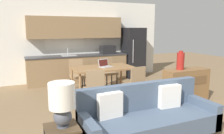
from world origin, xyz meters
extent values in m
cube|color=silver|center=(0.00, 4.63, 1.35)|extent=(6.40, 0.06, 2.70)
cube|color=white|center=(-0.36, 4.59, 1.57)|extent=(1.31, 0.01, 0.95)
cube|color=#8E704C|center=(0.00, 4.29, 0.43)|extent=(3.30, 0.62, 0.86)
cube|color=#38383A|center=(0.00, 4.29, 0.88)|extent=(3.33, 0.65, 0.04)
cube|color=#B2B5B7|center=(-0.32, 4.24, 0.90)|extent=(0.48, 0.36, 0.01)
cylinder|color=#B7BABC|center=(-0.32, 4.41, 1.02)|extent=(0.02, 0.02, 0.24)
cube|color=#8E704C|center=(0.00, 4.43, 1.80)|extent=(3.13, 0.34, 0.70)
cube|color=black|center=(1.04, 4.24, 1.04)|extent=(0.48, 0.36, 0.28)
cube|color=black|center=(2.05, 4.23, 0.90)|extent=(0.69, 0.70, 1.79)
cylinder|color=silver|center=(1.85, 3.86, 0.99)|extent=(0.02, 0.02, 0.81)
cube|color=olive|center=(0.17, 2.47, 0.76)|extent=(1.58, 0.94, 0.04)
cylinder|color=olive|center=(-0.56, 2.06, 0.37)|extent=(0.05, 0.05, 0.74)
cylinder|color=olive|center=(0.90, 2.06, 0.37)|extent=(0.05, 0.05, 0.74)
cylinder|color=olive|center=(-0.56, 2.87, 0.37)|extent=(0.05, 0.05, 0.74)
cylinder|color=olive|center=(0.90, 2.87, 0.37)|extent=(0.05, 0.05, 0.74)
cylinder|color=#3D2D1E|center=(1.05, -0.33, 0.05)|extent=(0.05, 0.05, 0.10)
cylinder|color=#3D2D1E|center=(1.05, 0.31, 0.05)|extent=(0.05, 0.05, 0.10)
cube|color=#47566B|center=(0.03, -0.01, 0.25)|extent=(2.25, 0.80, 0.31)
cube|color=#47566B|center=(0.03, 0.32, 0.49)|extent=(2.25, 0.14, 0.77)
cube|color=#47566B|center=(-1.03, -0.01, 0.32)|extent=(0.14, 0.80, 0.45)
cube|color=#47566B|center=(1.08, -0.01, 0.32)|extent=(0.14, 0.80, 0.45)
cube|color=silver|center=(-0.60, 0.19, 0.61)|extent=(0.41, 0.16, 0.40)
cube|color=silver|center=(0.53, 0.19, 0.61)|extent=(0.40, 0.14, 0.40)
cube|color=brown|center=(-1.39, -0.06, 0.49)|extent=(0.43, 0.43, 0.03)
cylinder|color=#4C515B|center=(-1.38, -0.06, 0.52)|extent=(0.16, 0.16, 0.02)
sphere|color=#4C515B|center=(-1.38, -0.06, 0.65)|extent=(0.24, 0.24, 0.24)
cylinder|color=white|center=(-1.38, -0.06, 0.94)|extent=(0.34, 0.34, 0.34)
cube|color=brown|center=(1.84, 1.21, 0.40)|extent=(1.13, 0.39, 0.81)
cube|color=brown|center=(1.84, 1.02, 0.57)|extent=(0.91, 0.01, 0.19)
cylinder|color=maroon|center=(1.67, 1.26, 1.01)|extent=(0.18, 0.18, 0.40)
cylinder|color=maroon|center=(1.67, 1.26, 1.24)|extent=(0.10, 0.10, 0.04)
cube|color=#997A56|center=(0.68, 1.73, 0.43)|extent=(0.45, 0.45, 0.04)
cube|color=#997A56|center=(0.69, 1.54, 0.67)|extent=(0.40, 0.06, 0.45)
cylinder|color=black|center=(0.84, 1.91, 0.20)|extent=(0.03, 0.03, 0.41)
cylinder|color=black|center=(0.50, 1.89, 0.20)|extent=(0.03, 0.03, 0.41)
cylinder|color=black|center=(0.86, 1.57, 0.20)|extent=(0.03, 0.03, 0.41)
cylinder|color=black|center=(0.52, 1.55, 0.20)|extent=(0.03, 0.03, 0.41)
cube|color=#997A56|center=(0.68, 3.23, 0.43)|extent=(0.45, 0.45, 0.04)
cube|color=#997A56|center=(0.67, 3.43, 0.67)|extent=(0.40, 0.06, 0.45)
cylinder|color=black|center=(0.52, 3.05, 0.20)|extent=(0.03, 0.03, 0.41)
cylinder|color=black|center=(0.86, 3.07, 0.20)|extent=(0.03, 0.03, 0.41)
cylinder|color=black|center=(0.50, 3.39, 0.20)|extent=(0.03, 0.03, 0.41)
cylinder|color=black|center=(0.84, 3.41, 0.20)|extent=(0.03, 0.03, 0.41)
cube|color=#997A56|center=(-0.33, 3.19, 0.43)|extent=(0.47, 0.47, 0.04)
cube|color=#997A56|center=(-0.31, 3.39, 0.67)|extent=(0.40, 0.08, 0.45)
cylinder|color=black|center=(-0.52, 3.04, 0.20)|extent=(0.03, 0.03, 0.41)
cylinder|color=black|center=(-0.19, 3.00, 0.20)|extent=(0.03, 0.03, 0.41)
cylinder|color=black|center=(-0.48, 3.38, 0.20)|extent=(0.03, 0.03, 0.41)
cylinder|color=black|center=(-0.15, 3.34, 0.20)|extent=(0.03, 0.03, 0.41)
cube|color=#997A56|center=(-0.33, 1.75, 0.43)|extent=(0.46, 0.46, 0.04)
cube|color=#997A56|center=(-0.36, 1.56, 0.67)|extent=(0.40, 0.07, 0.45)
cylinder|color=black|center=(-0.15, 1.90, 0.20)|extent=(0.03, 0.03, 0.41)
cylinder|color=black|center=(-0.48, 1.94, 0.20)|extent=(0.03, 0.03, 0.41)
cylinder|color=black|center=(-0.18, 1.56, 0.20)|extent=(0.03, 0.03, 0.41)
cylinder|color=black|center=(-0.52, 1.60, 0.20)|extent=(0.03, 0.03, 0.41)
cube|color=#B7BABC|center=(0.25, 2.43, 0.79)|extent=(0.38, 0.32, 0.02)
cube|color=#B7BABC|center=(0.21, 2.54, 0.88)|extent=(0.32, 0.16, 0.20)
cube|color=#4C1914|center=(0.21, 2.54, 0.88)|extent=(0.28, 0.13, 0.17)
camera|label=1|loc=(-1.86, -2.76, 1.78)|focal=35.00mm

